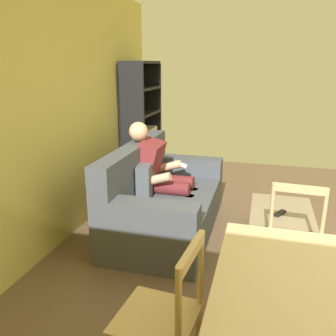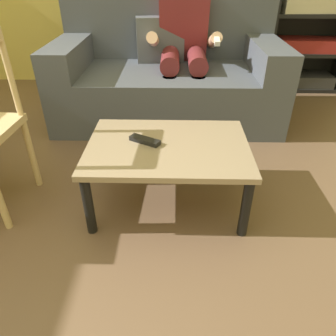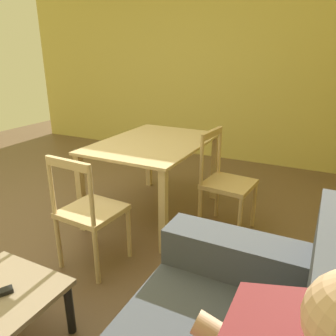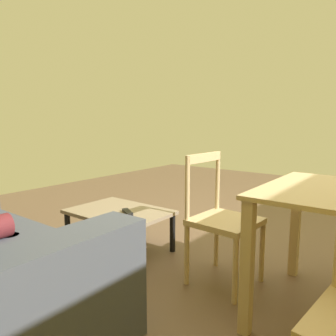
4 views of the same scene
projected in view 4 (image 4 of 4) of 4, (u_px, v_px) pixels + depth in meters
name	position (u px, v px, depth m)	size (l,w,h in m)	color
ground_plane	(268.00, 254.00, 2.79)	(8.19, 8.19, 0.00)	brown
coffee_table	(119.00, 216.00, 2.82)	(0.85, 0.61, 0.36)	gray
tv_remote	(127.00, 212.00, 2.72)	(0.05, 0.17, 0.02)	black
dining_chair_facing_couch	(222.00, 220.00, 2.25)	(0.44, 0.44, 0.91)	#D1B27F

